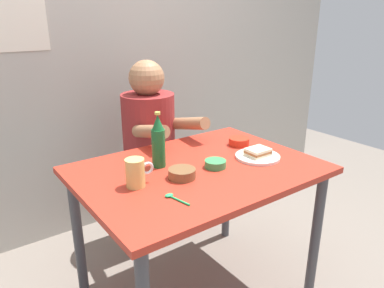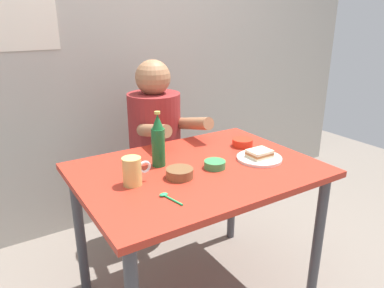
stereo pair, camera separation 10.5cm
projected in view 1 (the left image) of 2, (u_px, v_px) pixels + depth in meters
The scene contains 12 objects.
wall_back at pixel (100, 34), 2.30m from camera, with size 4.40×0.09×2.60m.
dining_table at pixel (198, 185), 1.72m from camera, with size 1.10×0.80×0.74m.
stool at pixel (151, 188), 2.35m from camera, with size 0.34×0.34×0.45m.
person_seated at pixel (150, 127), 2.20m from camera, with size 0.33×0.56×0.72m.
plate_orange at pixel (258, 157), 1.79m from camera, with size 0.22×0.22×0.01m, color silver.
sandwich at pixel (258, 152), 1.79m from camera, with size 0.11×0.09×0.04m.
beer_mug at pixel (136, 173), 1.48m from camera, with size 0.13×0.08×0.12m.
beer_bottle at pixel (158, 142), 1.66m from camera, with size 0.06×0.06×0.26m.
dip_bowl_green at pixel (215, 163), 1.68m from camera, with size 0.10×0.10×0.03m.
condiment_bowl_brown at pixel (182, 173), 1.57m from camera, with size 0.12×0.12×0.04m.
sauce_bowl_chili at pixel (239, 141), 1.97m from camera, with size 0.11×0.11×0.04m.
spoon at pixel (173, 197), 1.39m from camera, with size 0.04×0.12×0.01m.
Camera 1 is at (-0.94, -1.24, 1.40)m, focal length 33.88 mm.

